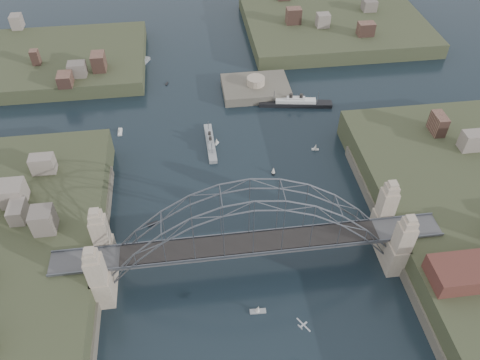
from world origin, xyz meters
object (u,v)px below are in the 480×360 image
bridge (251,231)px  wharf_shed (480,271)px  naval_cruiser_near (210,143)px  naval_cruiser_far (139,67)px  fort_island (255,93)px  ocean_liner (295,103)px

bridge → wharf_shed: bearing=-17.7°
naval_cruiser_near → naval_cruiser_far: 50.84m
naval_cruiser_near → fort_island: bearing=56.1°
bridge → naval_cruiser_near: 46.01m
naval_cruiser_far → fort_island: bearing=-27.1°
fort_island → naval_cruiser_near: 31.09m
bridge → fort_island: 72.14m
naval_cruiser_near → naval_cruiser_far: size_ratio=1.24×
wharf_shed → naval_cruiser_far: 126.48m
fort_island → naval_cruiser_near: (-17.33, -25.78, 1.14)m
bridge → naval_cruiser_far: bridge is taller
naval_cruiser_near → ocean_liner: 33.19m
wharf_shed → naval_cruiser_near: bearing=130.3°
fort_island → naval_cruiser_far: size_ratio=1.59×
bridge → fort_island: (12.00, 70.00, -12.66)m
fort_island → wharf_shed: 90.48m
naval_cruiser_near → wharf_shed: bearing=-49.7°
bridge → fort_island: size_ratio=3.82×
wharf_shed → naval_cruiser_near: size_ratio=1.17×
bridge → naval_cruiser_near: bearing=96.9°
wharf_shed → fort_island: bearing=110.9°
fort_island → naval_cruiser_far: fort_island is taller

